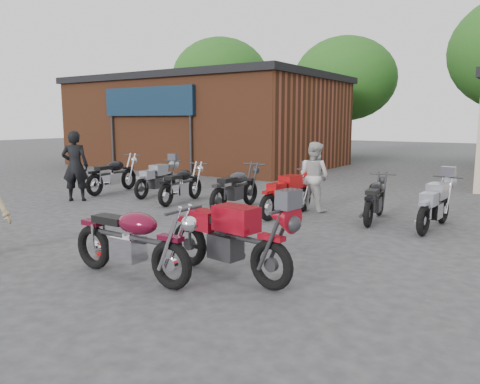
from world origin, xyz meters
The scene contains 16 objects.
ground centered at (0.00, 0.00, 0.00)m, with size 90.00×90.00×0.00m, color #323235.
brick_building centered at (-9.00, 14.00, 2.00)m, with size 12.00×8.00×4.00m, color brown.
tree_0 centered at (-14.00, 22.00, 4.10)m, with size 6.56×6.56×8.20m, color #1B4A13, non-canonical shape.
tree_1 centered at (-5.00, 22.00, 3.70)m, with size 5.92×5.92×7.40m, color #1B4A13, non-canonical shape.
vintage_motorcycle centered at (0.59, -0.23, 0.62)m, with size 2.15×0.71×1.25m, color #5B0B21, non-canonical shape.
sportbike centered at (1.70, 0.58, 0.63)m, with size 2.19×0.72×1.27m, color #AB0E1F, non-canonical shape.
helmet centered at (-0.62, 0.26, 0.13)m, with size 0.29×0.29×0.26m, color red.
person_dark centered at (-5.52, 3.48, 0.98)m, with size 0.71×0.47×1.95m, color black.
person_light centered at (0.57, 5.85, 0.85)m, with size 0.83×0.65×1.70m, color beige.
row_bike_0 centered at (-5.84, 5.09, 0.62)m, with size 2.13×0.70×1.23m, color black, non-canonical shape.
row_bike_1 centered at (-4.27, 5.37, 0.55)m, with size 1.90×0.63×1.10m, color gray, non-canonical shape.
row_bike_2 centered at (-2.90, 4.90, 0.56)m, with size 1.94×0.64×1.12m, color black, non-canonical shape.
row_bike_3 centered at (-1.13, 4.92, 0.60)m, with size 2.08×0.69×1.21m, color #27272A, non-canonical shape.
row_bike_4 centered at (0.34, 4.91, 0.57)m, with size 1.96×0.65×1.14m, color #B60F11, non-canonical shape.
row_bike_5 centered at (2.22, 5.49, 0.55)m, with size 1.88×0.62×1.09m, color black, non-canonical shape.
row_bike_6 centered at (3.49, 5.39, 0.57)m, with size 1.95×0.64×1.13m, color gray, non-canonical shape.
Camera 1 is at (5.39, -4.69, 2.24)m, focal length 35.00 mm.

